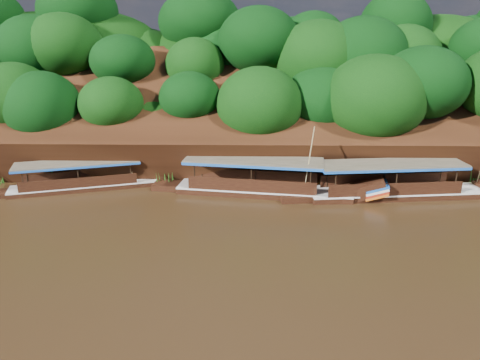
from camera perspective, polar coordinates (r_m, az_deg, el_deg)
The scene contains 6 objects.
ground at distance 28.82m, azimuth -1.35°, elevation -6.91°, with size 160.00×160.00×0.00m, color black.
riverbank at distance 49.85m, azimuth -0.31°, elevation 6.41°, with size 120.00×30.06×19.40m.
boat_0 at distance 37.41m, azimuth 20.13°, elevation -0.99°, with size 16.46×4.00×5.87m.
boat_1 at distance 35.53m, azimuth 4.24°, elevation -0.85°, with size 15.83×4.55×6.05m.
boat_2 at distance 38.65m, azimuth -16.77°, elevation -0.16°, with size 14.08×5.82×4.79m.
reeds at distance 37.69m, azimuth -6.24°, elevation 0.69°, with size 47.29×2.34×2.07m.
Camera 1 is at (1.15, -25.98, 12.40)m, focal length 35.00 mm.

